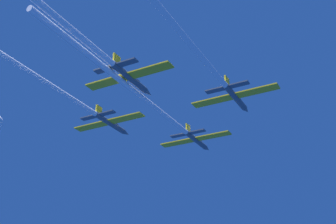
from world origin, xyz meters
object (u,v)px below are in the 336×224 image
at_px(jet_lead, 157,109).
at_px(jet_right_wing, 195,50).
at_px(jet_left_wing, 44,81).
at_px(jet_slot, 45,8).

distance_m(jet_lead, jet_right_wing, 21.74).
bearing_deg(jet_lead, jet_left_wing, -126.80).
height_order(jet_right_wing, jet_slot, jet_slot).
xyz_separation_m(jet_right_wing, jet_slot, (-14.60, -19.78, 0.05)).
xyz_separation_m(jet_lead, jet_slot, (1.12, -34.78, 0.93)).
distance_m(jet_lead, jet_slot, 34.81).
bearing_deg(jet_lead, jet_right_wing, -43.66).
relative_size(jet_lead, jet_left_wing, 0.93).
bearing_deg(jet_right_wing, jet_lead, 136.34).
relative_size(jet_right_wing, jet_slot, 0.90).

